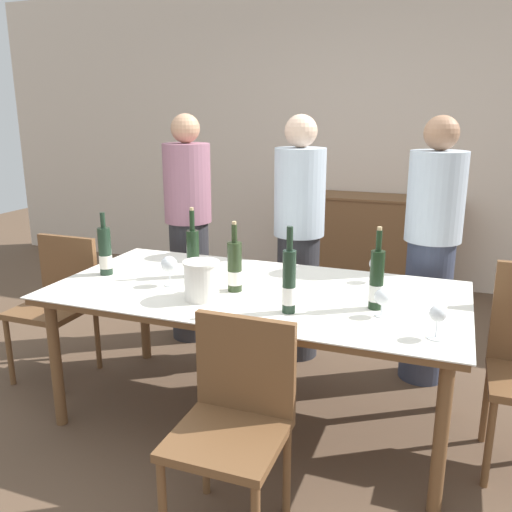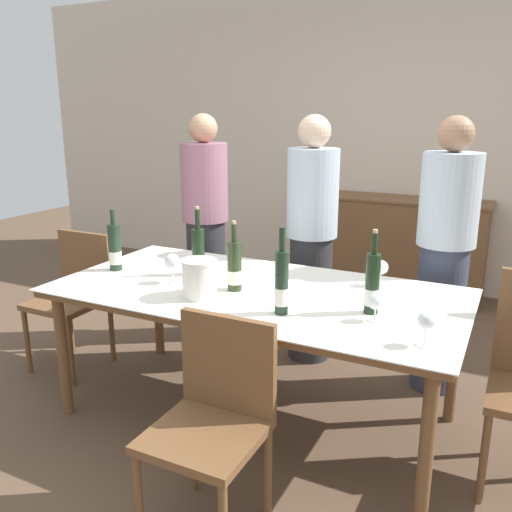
# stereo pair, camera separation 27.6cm
# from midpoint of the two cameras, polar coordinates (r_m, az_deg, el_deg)

# --- Properties ---
(ground_plane) EXTENTS (12.00, 12.00, 0.00)m
(ground_plane) POSITION_cam_midpoint_polar(r_m,az_deg,el_deg) (3.13, 2.63, -16.51)
(ground_plane) COLOR brown
(back_wall) EXTENTS (8.00, 0.10, 2.80)m
(back_wall) POSITION_cam_midpoint_polar(r_m,az_deg,el_deg) (5.30, 15.14, 12.03)
(back_wall) COLOR beige
(back_wall) RESTS_ON ground_plane
(sideboard_cabinet) EXTENTS (1.42, 0.46, 0.88)m
(sideboard_cabinet) POSITION_cam_midpoint_polar(r_m,az_deg,el_deg) (5.10, 16.82, 0.89)
(sideboard_cabinet) COLOR brown
(sideboard_cabinet) RESTS_ON ground_plane
(dining_table) EXTENTS (2.11, 1.06, 0.74)m
(dining_table) POSITION_cam_midpoint_polar(r_m,az_deg,el_deg) (2.83, 2.80, -4.69)
(dining_table) COLOR brown
(dining_table) RESTS_ON ground_plane
(ice_bucket) EXTENTS (0.18, 0.18, 0.19)m
(ice_bucket) POSITION_cam_midpoint_polar(r_m,az_deg,el_deg) (2.67, -3.06, -2.31)
(ice_bucket) COLOR white
(ice_bucket) RESTS_ON dining_table
(wine_bottle_0) EXTENTS (0.07, 0.07, 0.36)m
(wine_bottle_0) POSITION_cam_midpoint_polar(r_m,az_deg,el_deg) (3.19, -12.28, 0.73)
(wine_bottle_0) COLOR #1E3323
(wine_bottle_0) RESTS_ON dining_table
(wine_bottle_1) EXTENTS (0.08, 0.08, 0.36)m
(wine_bottle_1) POSITION_cam_midpoint_polar(r_m,az_deg,el_deg) (2.77, 0.57, -1.21)
(wine_bottle_1) COLOR #28381E
(wine_bottle_1) RESTS_ON dining_table
(wine_bottle_2) EXTENTS (0.07, 0.07, 0.39)m
(wine_bottle_2) POSITION_cam_midpoint_polar(r_m,az_deg,el_deg) (3.03, -3.51, 0.35)
(wine_bottle_2) COLOR black
(wine_bottle_2) RESTS_ON dining_table
(wine_bottle_3) EXTENTS (0.06, 0.06, 0.40)m
(wine_bottle_3) POSITION_cam_midpoint_polar(r_m,az_deg,el_deg) (2.45, 5.94, -2.91)
(wine_bottle_3) COLOR #1E3323
(wine_bottle_3) RESTS_ON dining_table
(wine_bottle_4) EXTENTS (0.07, 0.07, 0.39)m
(wine_bottle_4) POSITION_cam_midpoint_polar(r_m,az_deg,el_deg) (2.54, 15.22, -2.98)
(wine_bottle_4) COLOR black
(wine_bottle_4) RESTS_ON dining_table
(wine_glass_0) EXTENTS (0.08, 0.08, 0.14)m
(wine_glass_0) POSITION_cam_midpoint_polar(r_m,az_deg,el_deg) (2.27, 20.88, -6.62)
(wine_glass_0) COLOR white
(wine_glass_0) RESTS_ON dining_table
(wine_glass_1) EXTENTS (0.07, 0.07, 0.13)m
(wine_glass_1) POSITION_cam_midpoint_polar(r_m,az_deg,el_deg) (2.46, 15.66, -4.75)
(wine_glass_1) COLOR white
(wine_glass_1) RESTS_ON dining_table
(wine_glass_2) EXTENTS (0.09, 0.09, 0.16)m
(wine_glass_2) POSITION_cam_midpoint_polar(r_m,az_deg,el_deg) (2.90, -6.14, -0.70)
(wine_glass_2) COLOR white
(wine_glass_2) RESTS_ON dining_table
(wine_glass_3) EXTENTS (0.08, 0.08, 0.14)m
(wine_glass_3) POSITION_cam_midpoint_polar(r_m,az_deg,el_deg) (2.95, 15.66, -1.29)
(wine_glass_3) COLOR white
(wine_glass_3) RESTS_ON dining_table
(chair_left_end) EXTENTS (0.42, 0.42, 0.87)m
(chair_left_end) POSITION_cam_midpoint_polar(r_m,az_deg,el_deg) (3.67, -16.45, -3.46)
(chair_left_end) COLOR brown
(chair_left_end) RESTS_ON ground_plane
(chair_near_front) EXTENTS (0.42, 0.42, 0.86)m
(chair_near_front) POSITION_cam_midpoint_polar(r_m,az_deg,el_deg) (2.21, -0.66, -16.08)
(chair_near_front) COLOR brown
(chair_near_front) RESTS_ON ground_plane
(person_host) EXTENTS (0.33, 0.33, 1.62)m
(person_host) POSITION_cam_midpoint_polar(r_m,az_deg,el_deg) (3.91, -3.32, 2.84)
(person_host) COLOR #2D2D33
(person_host) RESTS_ON ground_plane
(person_guest_left) EXTENTS (0.33, 0.33, 1.62)m
(person_guest_left) POSITION_cam_midpoint_polar(r_m,az_deg,el_deg) (3.56, 8.08, 1.50)
(person_guest_left) COLOR #2D2D33
(person_guest_left) RESTS_ON ground_plane
(person_guest_right) EXTENTS (0.33, 0.33, 1.62)m
(person_guest_right) POSITION_cam_midpoint_polar(r_m,az_deg,el_deg) (3.36, 21.46, -0.31)
(person_guest_right) COLOR #383F56
(person_guest_right) RESTS_ON ground_plane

